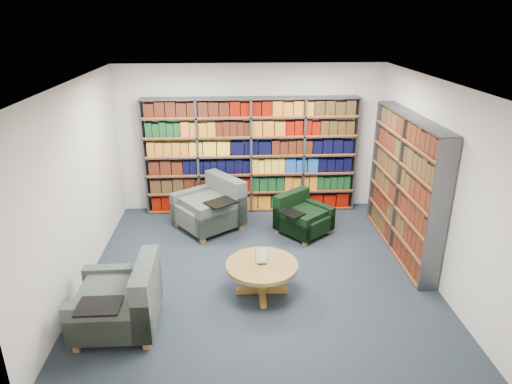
{
  "coord_description": "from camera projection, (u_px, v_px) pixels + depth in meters",
  "views": [
    {
      "loc": [
        -0.36,
        -5.97,
        3.64
      ],
      "look_at": [
        0.0,
        0.6,
        1.05
      ],
      "focal_mm": 32.0,
      "sensor_mm": 36.0,
      "label": 1
    }
  ],
  "objects": [
    {
      "name": "chair_teal_front",
      "position": [
        124.0,
        303.0,
        5.53
      ],
      "size": [
        0.98,
        1.14,
        0.88
      ],
      "color": "#081836",
      "rests_on": "ground"
    },
    {
      "name": "room_shell",
      "position": [
        258.0,
        184.0,
        6.38
      ],
      "size": [
        5.02,
        5.02,
        2.82
      ],
      "color": "black",
      "rests_on": "ground"
    },
    {
      "name": "bookshelf_back",
      "position": [
        251.0,
        156.0,
        8.67
      ],
      "size": [
        4.0,
        0.28,
        2.2
      ],
      "color": "#47494F",
      "rests_on": "ground"
    },
    {
      "name": "bookshelf_right",
      "position": [
        404.0,
        186.0,
        7.17
      ],
      "size": [
        0.28,
        2.5,
        2.2
      ],
      "color": "#47494F",
      "rests_on": "ground"
    },
    {
      "name": "chair_green_right",
      "position": [
        301.0,
        217.0,
        8.03
      ],
      "size": [
        1.09,
        1.09,
        0.7
      ],
      "color": "black",
      "rests_on": "ground"
    },
    {
      "name": "chair_teal_left",
      "position": [
        213.0,
        208.0,
        8.21
      ],
      "size": [
        1.39,
        1.41,
        0.91
      ],
      "color": "#081836",
      "rests_on": "ground"
    },
    {
      "name": "coffee_table",
      "position": [
        262.0,
        270.0,
        6.22
      ],
      "size": [
        0.99,
        0.99,
        0.69
      ],
      "color": "olive",
      "rests_on": "ground"
    }
  ]
}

